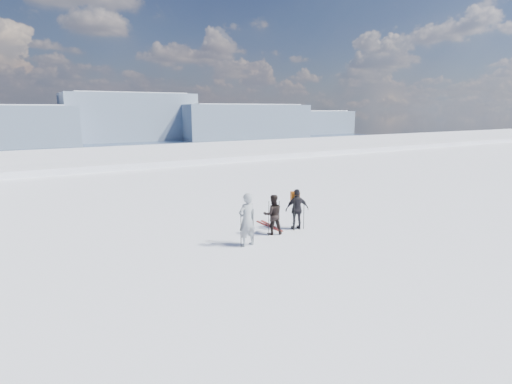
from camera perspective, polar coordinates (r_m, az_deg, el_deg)
lake_basin at (r=41.35m, az=-16.43°, el=-4.26°), size 820.00×820.00×71.62m
far_mountain_range at (r=465.33m, az=-25.86°, el=9.13°), size 770.00×110.00×53.00m
skier_grey at (r=13.43m, az=-1.31°, el=-3.98°), size 0.72×0.53×1.83m
skier_dark at (r=14.72m, az=2.42°, el=-3.24°), size 0.87×0.77×1.50m
skier_pack at (r=15.39m, az=5.88°, el=-2.47°), size 0.99×0.62×1.58m
backpack at (r=15.41m, az=5.64°, el=1.41°), size 0.38×0.27×0.46m
ski_poles at (r=14.46m, az=2.59°, el=-4.01°), size 3.12×0.68×1.33m
skis_loose at (r=15.89m, az=2.03°, el=-4.86°), size 0.31×1.70×0.03m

